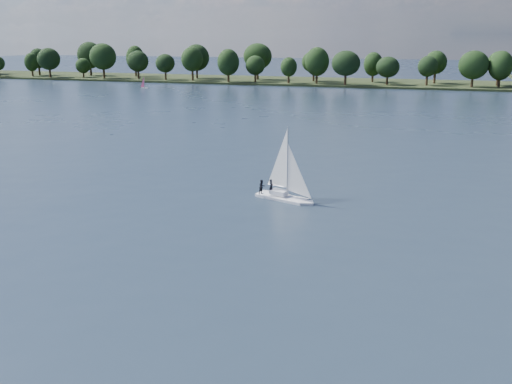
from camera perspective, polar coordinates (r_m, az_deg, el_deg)
ground at (r=123.54m, az=9.47°, el=6.40°), size 700.00×700.00×0.00m
far_shore at (r=234.37m, az=13.17°, el=10.45°), size 660.00×40.00×1.50m
sailboat at (r=67.74m, az=2.61°, el=1.36°), size 7.29×4.25×9.27m
dinghy_pink at (r=213.73m, az=-11.11°, el=10.39°), size 2.82×1.15×4.48m
treeline at (r=232.03m, az=9.00°, el=12.60°), size 562.37×73.62×18.93m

